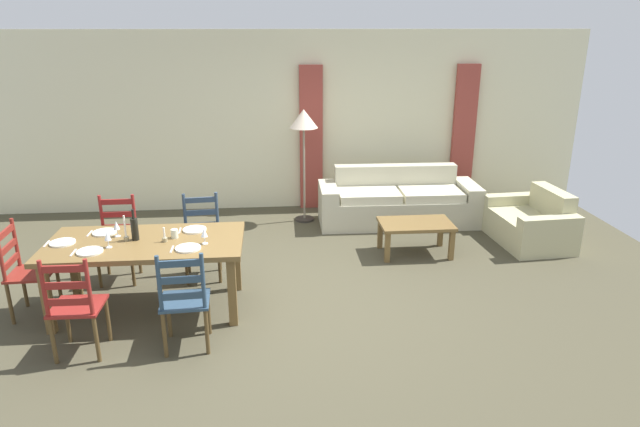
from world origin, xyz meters
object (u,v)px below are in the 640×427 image
at_px(wine_bottle, 135,229).
at_px(dining_table, 146,249).
at_px(dining_chair_near_right, 185,300).
at_px(standing_lamp, 304,126).
at_px(dining_chair_far_left, 118,239).
at_px(coffee_cup_primary, 175,234).
at_px(dining_chair_head_west, 25,271).
at_px(wine_glass_near_right, 204,233).
at_px(wine_glass_far_left, 116,226).
at_px(armchair_upholstered, 533,224).
at_px(dining_chair_far_right, 202,237).
at_px(dining_chair_near_left, 75,306).
at_px(coffee_table, 416,227).
at_px(wine_glass_near_left, 108,237).
at_px(couch, 397,203).

bearing_deg(wine_bottle, dining_table, -21.11).
distance_m(dining_chair_near_right, standing_lamp, 3.70).
relative_size(dining_table, dining_chair_far_left, 1.98).
height_order(dining_table, dining_chair_far_left, dining_chair_far_left).
distance_m(dining_chair_near_right, coffee_cup_primary, 0.90).
distance_m(dining_chair_head_west, wine_glass_near_right, 1.81).
distance_m(wine_glass_far_left, armchair_upholstered, 5.19).
relative_size(dining_chair_far_right, dining_chair_head_west, 1.00).
bearing_deg(dining_chair_near_left, dining_chair_far_right, 60.06).
bearing_deg(dining_chair_near_left, coffee_table, 29.58).
bearing_deg(dining_chair_far_left, wine_glass_near_right, -40.41).
bearing_deg(armchair_upholstered, wine_glass_near_left, -162.40).
height_order(wine_glass_near_right, couch, wine_glass_near_right).
distance_m(dining_chair_near_right, dining_chair_head_west, 1.81).
distance_m(dining_chair_near_left, coffee_cup_primary, 1.16).
relative_size(dining_chair_head_west, coffee_cup_primary, 10.67).
distance_m(dining_chair_far_left, dining_chair_far_right, 0.93).
bearing_deg(dining_chair_near_right, armchair_upholstered, 27.57).
distance_m(dining_chair_far_left, couch, 3.91).
height_order(couch, standing_lamp, standing_lamp).
bearing_deg(dining_chair_far_right, dining_chair_head_west, -154.67).
distance_m(dining_table, coffee_table, 3.27).
bearing_deg(wine_glass_near_right, dining_chair_head_west, 175.65).
bearing_deg(dining_chair_far_right, dining_table, -120.30).
distance_m(dining_chair_head_west, wine_glass_far_left, 0.97).
relative_size(dining_chair_near_right, coffee_table, 1.07).
distance_m(couch, standing_lamp, 1.76).
relative_size(dining_chair_far_left, wine_bottle, 3.04).
xyz_separation_m(dining_table, dining_chair_far_right, (0.45, 0.77, -0.19)).
relative_size(coffee_table, standing_lamp, 0.55).
relative_size(dining_chair_near_right, wine_bottle, 3.04).
relative_size(dining_table, dining_chair_far_right, 1.98).
height_order(dining_chair_far_right, dining_chair_head_west, same).
xyz_separation_m(dining_chair_near_right, dining_chair_head_west, (-1.64, 0.77, 0.00)).
bearing_deg(wine_glass_near_left, couch, 36.98).
bearing_deg(armchair_upholstered, wine_glass_near_right, -159.01).
height_order(dining_chair_far_left, wine_glass_far_left, dining_chair_far_left).
relative_size(dining_chair_head_west, wine_glass_near_left, 5.96).
relative_size(dining_chair_head_west, couch, 0.42).
relative_size(dining_table, wine_bottle, 6.01).
relative_size(dining_chair_far_left, coffee_table, 1.07).
relative_size(dining_chair_near_right, couch, 0.42).
height_order(dining_chair_near_left, coffee_table, dining_chair_near_left).
distance_m(dining_chair_far_left, standing_lamp, 3.00).
xyz_separation_m(dining_chair_near_left, wine_bottle, (0.35, 0.83, 0.39)).
xyz_separation_m(coffee_cup_primary, coffee_table, (2.75, 1.13, -0.44)).
bearing_deg(dining_chair_head_west, dining_chair_far_right, 25.33).
relative_size(dining_chair_near_left, standing_lamp, 0.59).
height_order(dining_chair_near_left, dining_chair_far_right, same).
height_order(armchair_upholstered, standing_lamp, standing_lamp).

